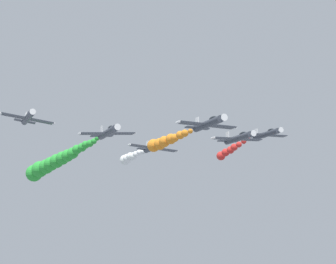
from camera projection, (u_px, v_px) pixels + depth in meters
airplane_lead at (208, 124)px, 91.56m from camera, size 9.57×10.35×2.34m
smoke_trail_lead at (164, 142)px, 106.15m from camera, size 3.32×14.36×2.53m
airplane_left_inner at (238, 138)px, 106.96m from camera, size 9.56×10.35×2.32m
airplane_right_inner at (108, 132)px, 99.63m from camera, size 9.56×10.35×2.35m
smoke_trail_right_inner at (51, 164)px, 123.60m from camera, size 8.84×29.48×5.98m
airplane_left_outer at (154, 147)px, 113.39m from camera, size 9.56×10.35×2.45m
smoke_trail_left_outer at (129, 158)px, 126.64m from camera, size 2.17×12.05×2.25m
airplane_right_outer at (267, 134)px, 122.07m from camera, size 9.56×10.35×2.32m
smoke_trail_right_outer at (229, 151)px, 137.83m from camera, size 2.08×15.18×3.41m
airplane_trailing at (28, 117)px, 106.43m from camera, size 9.53×10.35×2.66m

